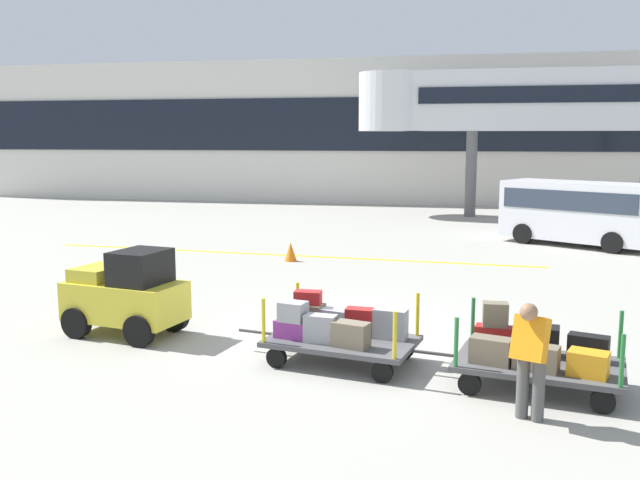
% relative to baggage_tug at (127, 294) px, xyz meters
% --- Properties ---
extents(ground_plane, '(120.00, 120.00, 0.00)m').
position_rel_baggage_tug_xyz_m(ground_plane, '(3.88, 0.60, -0.75)').
color(ground_plane, '#9E9B91').
extents(apron_lead_line, '(15.39, 1.10, 0.01)m').
position_rel_baggage_tug_xyz_m(apron_lead_line, '(0.58, 8.85, -0.75)').
color(apron_lead_line, yellow).
rests_on(apron_lead_line, ground_plane).
extents(terminal_building, '(53.28, 2.51, 7.71)m').
position_rel_baggage_tug_xyz_m(terminal_building, '(3.88, 26.58, 3.11)').
color(terminal_building, beige).
rests_on(terminal_building, ground_plane).
extents(jet_bridge, '(15.44, 3.00, 6.44)m').
position_rel_baggage_tug_xyz_m(jet_bridge, '(8.17, 20.59, 4.33)').
color(jet_bridge, silver).
rests_on(jet_bridge, ground_plane).
extents(baggage_tug, '(2.27, 1.56, 1.58)m').
position_rel_baggage_tug_xyz_m(baggage_tug, '(0.00, 0.00, 0.00)').
color(baggage_tug, gold).
rests_on(baggage_tug, ground_plane).
extents(baggage_cart_lead, '(3.08, 1.80, 1.10)m').
position_rel_baggage_tug_xyz_m(baggage_cart_lead, '(4.00, -0.72, -0.23)').
color(baggage_cart_lead, '#4C4C4F').
rests_on(baggage_cart_lead, ground_plane).
extents(baggage_cart_middle, '(3.08, 1.80, 1.14)m').
position_rel_baggage_tug_xyz_m(baggage_cart_middle, '(7.00, -1.30, -0.25)').
color(baggage_cart_middle, '#4C4C4F').
rests_on(baggage_cart_middle, ground_plane).
extents(baggage_handler, '(0.53, 0.54, 1.56)m').
position_rel_baggage_tug_xyz_m(baggage_handler, '(6.81, -2.51, 0.11)').
color(baggage_handler, '#4C4C4C').
rests_on(baggage_handler, ground_plane).
extents(shuttle_van, '(5.09, 4.10, 2.10)m').
position_rel_baggage_tug_xyz_m(shuttle_van, '(9.63, 12.79, 0.48)').
color(shuttle_van, silver).
rests_on(shuttle_van, ground_plane).
extents(safety_cone_near, '(0.36, 0.36, 0.55)m').
position_rel_baggage_tug_xyz_m(safety_cone_near, '(1.03, 7.92, -0.48)').
color(safety_cone_near, orange).
rests_on(safety_cone_near, ground_plane).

